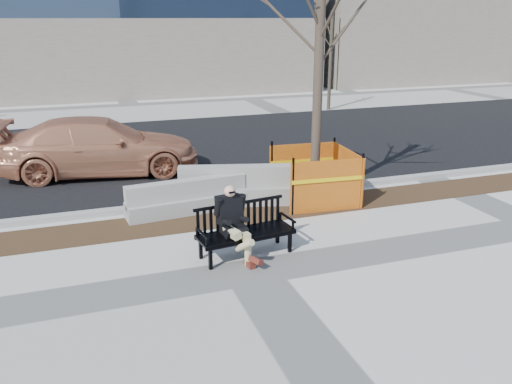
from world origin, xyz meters
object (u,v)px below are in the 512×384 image
Objects in this scene: seated_man at (233,257)px; jersey_barrier_left at (188,213)px; bench at (246,255)px; sedan at (103,173)px; tree_fence at (314,200)px; jersey_barrier_right at (248,203)px.

seated_man is 2.46m from jersey_barrier_left.
sedan is at bearing 101.41° from bench.
seated_man is at bearing 168.49° from bench.
bench is at bearing -83.39° from jersey_barrier_left.
sedan is 4.08m from jersey_barrier_left.
bench is 0.28× the size of tree_fence.
tree_fence is 2.41× the size of jersey_barrier_left.
seated_man is 0.49× the size of jersey_barrier_left.
seated_man is 2.85m from jersey_barrier_right.
tree_fence reaches higher than jersey_barrier_right.
tree_fence reaches higher than sedan.
jersey_barrier_right is (-1.52, 0.32, 0.00)m from tree_fence.
bench is 2.52m from jersey_barrier_left.
tree_fence is at bearing 33.40° from seated_man.
jersey_barrier_left is at bearing 95.04° from bench.
sedan is (-1.88, 6.21, 0.00)m from seated_man.
tree_fence reaches higher than bench.
seated_man is 0.20× the size of tree_fence.
seated_man is 0.41× the size of jersey_barrier_right.
jersey_barrier_right is at bearing 58.95° from seated_man.
tree_fence is 1.55m from jersey_barrier_right.
tree_fence is 5.99m from sedan.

